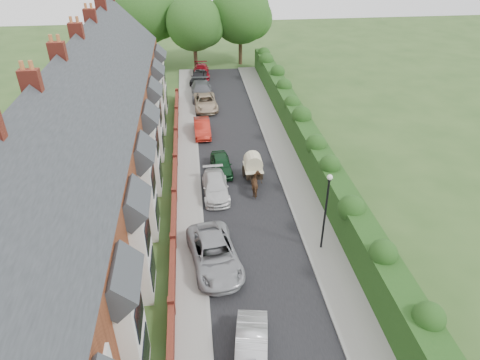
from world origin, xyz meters
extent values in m
plane|color=#2D4C1E|center=(0.00, 0.00, 0.00)|extent=(140.00, 140.00, 0.00)
cube|color=black|center=(-0.50, 11.00, 0.01)|extent=(6.00, 58.00, 0.02)
cube|color=gray|center=(3.60, 11.00, 0.06)|extent=(2.20, 58.00, 0.12)
cube|color=gray|center=(-4.35, 11.00, 0.06)|extent=(1.70, 58.00, 0.12)
cube|color=gray|center=(2.55, 11.00, 0.07)|extent=(0.18, 58.00, 0.13)
cube|color=gray|center=(-3.55, 11.00, 0.07)|extent=(0.18, 58.00, 0.13)
cube|color=#173D13|center=(5.40, 11.00, 1.25)|extent=(1.50, 58.00, 2.50)
cube|color=#9B4827|center=(-11.00, 10.00, 3.25)|extent=(8.00, 40.00, 6.50)
cube|color=#25292C|center=(-11.00, 10.00, 6.50)|extent=(8.00, 40.20, 8.00)
cube|color=silver|center=(-6.65, -3.10, 2.60)|extent=(0.70, 2.40, 5.20)
cube|color=black|center=(-6.28, -3.10, 1.40)|extent=(0.06, 1.80, 1.60)
cube|color=black|center=(-6.28, -3.10, 3.80)|extent=(0.06, 1.80, 1.60)
cube|color=#25292C|center=(-6.80, -3.10, 5.60)|extent=(1.70, 2.60, 1.70)
cube|color=#3F2D2D|center=(-6.96, -1.00, 1.05)|extent=(0.08, 0.90, 2.10)
cube|color=silver|center=(-6.95, -1.10, 4.40)|extent=(0.12, 1.20, 1.60)
cube|color=silver|center=(-6.65, 1.90, 2.60)|extent=(0.70, 2.40, 5.20)
cube|color=black|center=(-6.28, 1.90, 1.40)|extent=(0.06, 1.80, 1.60)
cube|color=black|center=(-6.28, 1.90, 3.80)|extent=(0.06, 1.80, 1.60)
cube|color=#25292C|center=(-6.80, 1.90, 5.60)|extent=(1.70, 2.60, 1.70)
cube|color=#3F2D2D|center=(-6.96, 4.00, 1.05)|extent=(0.08, 0.90, 2.10)
cube|color=silver|center=(-6.95, 3.90, 4.40)|extent=(0.12, 1.20, 1.60)
cube|color=silver|center=(-6.65, 6.90, 2.60)|extent=(0.70, 2.40, 5.20)
cube|color=black|center=(-6.28, 6.90, 1.40)|extent=(0.06, 1.80, 1.60)
cube|color=black|center=(-6.28, 6.90, 3.80)|extent=(0.06, 1.80, 1.60)
cube|color=#25292C|center=(-6.80, 6.90, 5.60)|extent=(1.70, 2.60, 1.70)
cube|color=#3F2D2D|center=(-6.96, 9.00, 1.05)|extent=(0.08, 0.90, 2.10)
cube|color=silver|center=(-6.95, 8.90, 4.40)|extent=(0.12, 1.20, 1.60)
cube|color=silver|center=(-6.65, 11.90, 2.60)|extent=(0.70, 2.40, 5.20)
cube|color=black|center=(-6.28, 11.90, 1.40)|extent=(0.06, 1.80, 1.60)
cube|color=black|center=(-6.28, 11.90, 3.80)|extent=(0.06, 1.80, 1.60)
cube|color=#25292C|center=(-6.80, 11.90, 5.60)|extent=(1.70, 2.60, 1.70)
cube|color=#3F2D2D|center=(-6.96, 14.00, 1.05)|extent=(0.08, 0.90, 2.10)
cube|color=silver|center=(-6.95, 13.90, 4.40)|extent=(0.12, 1.20, 1.60)
cube|color=silver|center=(-6.65, 16.90, 2.60)|extent=(0.70, 2.40, 5.20)
cube|color=black|center=(-6.28, 16.90, 1.40)|extent=(0.06, 1.80, 1.60)
cube|color=black|center=(-6.28, 16.90, 3.80)|extent=(0.06, 1.80, 1.60)
cube|color=#25292C|center=(-6.80, 16.90, 5.60)|extent=(1.70, 2.60, 1.70)
cube|color=#3F2D2D|center=(-6.96, 19.00, 1.05)|extent=(0.08, 0.90, 2.10)
cube|color=silver|center=(-6.95, 18.90, 4.40)|extent=(0.12, 1.20, 1.60)
cube|color=silver|center=(-6.65, 21.90, 2.60)|extent=(0.70, 2.40, 5.20)
cube|color=black|center=(-6.28, 21.90, 1.40)|extent=(0.06, 1.80, 1.60)
cube|color=black|center=(-6.28, 21.90, 3.80)|extent=(0.06, 1.80, 1.60)
cube|color=#25292C|center=(-6.80, 21.90, 5.60)|extent=(1.70, 2.60, 1.70)
cube|color=#3F2D2D|center=(-6.96, 24.00, 1.05)|extent=(0.08, 0.90, 2.10)
cube|color=silver|center=(-6.95, 23.90, 4.40)|extent=(0.12, 1.20, 1.60)
cube|color=silver|center=(-6.65, 26.90, 2.60)|extent=(0.70, 2.40, 5.20)
cube|color=black|center=(-6.28, 26.90, 1.40)|extent=(0.06, 1.80, 1.60)
cube|color=black|center=(-6.28, 26.90, 3.80)|extent=(0.06, 1.80, 1.60)
cube|color=#25292C|center=(-6.80, 26.90, 5.60)|extent=(1.70, 2.60, 1.70)
cube|color=#3F2D2D|center=(-6.96, 29.00, 1.05)|extent=(0.08, 0.90, 2.10)
cube|color=silver|center=(-6.95, 28.90, 4.40)|extent=(0.12, 1.20, 1.60)
cube|color=maroon|center=(-11.00, 5.00, 10.30)|extent=(0.90, 0.50, 1.60)
cylinder|color=#AB6033|center=(-11.20, 5.00, 11.25)|extent=(0.20, 0.20, 0.50)
cylinder|color=#AB6033|center=(-10.80, 5.00, 11.25)|extent=(0.20, 0.20, 0.50)
cube|color=maroon|center=(-11.00, 10.00, 10.30)|extent=(0.90, 0.50, 1.60)
cylinder|color=#AB6033|center=(-11.20, 10.00, 11.25)|extent=(0.20, 0.20, 0.50)
cylinder|color=#AB6033|center=(-10.80, 10.00, 11.25)|extent=(0.20, 0.20, 0.50)
cube|color=maroon|center=(-11.00, 15.00, 10.30)|extent=(0.90, 0.50, 1.60)
cylinder|color=#AB6033|center=(-11.20, 15.00, 11.25)|extent=(0.20, 0.20, 0.50)
cylinder|color=#AB6033|center=(-10.80, 15.00, 11.25)|extent=(0.20, 0.20, 0.50)
cube|color=maroon|center=(-11.00, 20.00, 10.30)|extent=(0.90, 0.50, 1.60)
cylinder|color=#AB6033|center=(-11.20, 20.00, 11.25)|extent=(0.20, 0.20, 0.50)
cylinder|color=#AB6033|center=(-10.80, 20.00, 11.25)|extent=(0.20, 0.20, 0.50)
cube|color=maroon|center=(-11.00, 25.00, 10.30)|extent=(0.90, 0.50, 1.60)
cube|color=maroon|center=(-5.35, -2.50, 0.45)|extent=(0.30, 4.70, 0.90)
cube|color=maroon|center=(-5.35, 2.50, 0.45)|extent=(0.30, 4.70, 0.90)
cube|color=maroon|center=(-5.35, 7.50, 0.45)|extent=(0.30, 4.70, 0.90)
cube|color=maroon|center=(-5.35, 12.50, 0.45)|extent=(0.30, 4.70, 0.90)
cube|color=maroon|center=(-5.35, 17.50, 0.45)|extent=(0.30, 4.70, 0.90)
cube|color=maroon|center=(-5.35, 22.50, 0.45)|extent=(0.30, 4.70, 0.90)
cube|color=maroon|center=(-5.35, 27.50, 0.45)|extent=(0.30, 4.70, 0.90)
cube|color=maroon|center=(-5.35, 0.00, 0.55)|extent=(0.35, 0.35, 1.10)
cube|color=maroon|center=(-5.35, 5.00, 0.55)|extent=(0.35, 0.35, 1.10)
cube|color=maroon|center=(-5.35, 10.00, 0.55)|extent=(0.35, 0.35, 1.10)
cube|color=maroon|center=(-5.35, 15.00, 0.55)|extent=(0.35, 0.35, 1.10)
cube|color=maroon|center=(-5.35, 20.00, 0.55)|extent=(0.35, 0.35, 1.10)
cube|color=maroon|center=(-5.35, 25.00, 0.55)|extent=(0.35, 0.35, 1.10)
cube|color=maroon|center=(-5.35, 30.00, 0.55)|extent=(0.35, 0.35, 1.10)
cylinder|color=black|center=(3.40, 4.00, 2.40)|extent=(0.12, 0.12, 4.80)
cylinder|color=black|center=(3.40, 4.00, 4.85)|extent=(0.20, 0.20, 0.10)
sphere|color=silver|center=(3.40, 4.00, 5.00)|extent=(0.32, 0.32, 0.32)
cylinder|color=#332316|center=(-3.00, 40.00, 2.38)|extent=(0.50, 0.50, 4.75)
sphere|color=#1E4717|center=(-3.00, 40.00, 5.89)|extent=(6.80, 6.80, 6.80)
sphere|color=#1E4717|center=(-1.64, 40.30, 5.23)|extent=(4.76, 4.76, 4.76)
cylinder|color=#332316|center=(3.00, 42.00, 2.62)|extent=(0.50, 0.50, 5.25)
sphere|color=#1E4717|center=(3.00, 42.00, 6.51)|extent=(7.60, 7.60, 7.60)
sphere|color=#1E4717|center=(4.52, 42.30, 5.78)|extent=(5.32, 5.32, 5.32)
cylinder|color=#332316|center=(-9.00, 43.00, 2.75)|extent=(0.50, 0.50, 5.50)
sphere|color=#1E4717|center=(-9.00, 43.00, 6.82)|extent=(8.00, 8.00, 8.00)
sphere|color=#1E4717|center=(-7.40, 43.30, 6.05)|extent=(5.60, 5.60, 5.60)
imported|color=#B8B8BD|center=(-1.79, -2.98, 0.67)|extent=(2.06, 4.23, 1.33)
imported|color=#95969B|center=(-3.00, 3.36, 0.76)|extent=(3.31, 5.81, 1.53)
imported|color=silver|center=(-2.46, 10.60, 0.64)|extent=(1.88, 4.43, 1.28)
imported|color=#0F3419|center=(-1.80, 13.77, 0.64)|extent=(1.68, 3.81, 1.28)
imported|color=maroon|center=(-3.00, 20.61, 0.67)|extent=(1.51, 4.08, 1.33)
imported|color=tan|center=(-2.41, 26.80, 0.68)|extent=(2.51, 5.03, 1.37)
imported|color=#595C61|center=(-2.66, 29.98, 0.79)|extent=(2.26, 5.45, 1.58)
imported|color=black|center=(-2.78, 35.00, 0.72)|extent=(2.64, 4.53, 1.45)
imported|color=#4D301C|center=(0.46, 10.38, 0.74)|extent=(0.87, 1.78, 1.48)
cube|color=black|center=(0.46, 12.25, 0.85)|extent=(1.20, 2.00, 0.50)
cylinder|color=beige|center=(0.46, 12.25, 1.55)|extent=(1.30, 1.25, 1.30)
cube|color=beige|center=(0.46, 12.25, 1.10)|extent=(1.32, 2.05, 0.04)
cylinder|color=black|center=(-0.19, 12.85, 0.45)|extent=(0.08, 0.90, 0.90)
cylinder|color=black|center=(1.11, 12.85, 0.45)|extent=(0.08, 0.90, 0.90)
cylinder|color=black|center=(0.11, 11.14, 0.90)|extent=(0.06, 1.80, 0.06)
cylinder|color=black|center=(0.81, 11.14, 0.90)|extent=(0.06, 1.80, 0.06)
imported|color=maroon|center=(-2.41, 37.33, 0.67)|extent=(1.91, 4.61, 1.33)
camera|label=1|loc=(-3.69, -14.95, 16.97)|focal=32.00mm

